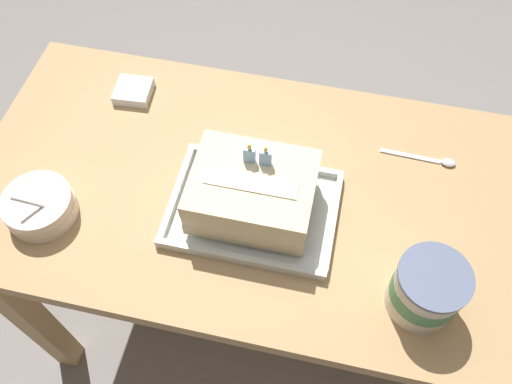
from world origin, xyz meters
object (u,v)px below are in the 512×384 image
Objects in this scene: ice_cream_tub at (426,290)px; napkin_pile at (133,91)px; birthday_cake at (253,192)px; bowl_stack at (40,207)px; serving_spoon_near_tray at (435,160)px; foil_tray at (253,209)px.

ice_cream_tub is 1.45× the size of napkin_pile.
bowl_stack is (-0.41, -0.10, -0.04)m from birthday_cake.
serving_spoon_near_tray is (0.35, 0.20, -0.07)m from birthday_cake.
napkin_pile is (-0.69, 0.04, 0.01)m from serving_spoon_near_tray.
ice_cream_tub is at bearing -2.09° from bowl_stack.
foil_tray is at bearing -90.00° from birthday_cake.
napkin_pile is (0.07, 0.34, -0.02)m from bowl_stack.
bowl_stack is at bearing -166.80° from foil_tray.
birthday_cake is at bearing -35.97° from napkin_pile.
napkin_pile is (-0.34, 0.25, 0.00)m from foil_tray.
bowl_stack is 1.61× the size of napkin_pile.
foil_tray and napkin_pile have the same top height.
napkin_pile reaches higher than serving_spoon_near_tray.
foil_tray is 2.06× the size of serving_spoon_near_tray.
foil_tray is at bearing 159.74° from ice_cream_tub.
bowl_stack is at bearing 177.91° from ice_cream_tub.
birthday_cake is at bearing 159.73° from ice_cream_tub.
birthday_cake is 0.41m from serving_spoon_near_tray.
birthday_cake is at bearing 90.00° from foil_tray.
ice_cream_tub is at bearing -28.77° from napkin_pile.
serving_spoon_near_tray is at bearing 87.02° from ice_cream_tub.
foil_tray is 2.38× the size of bowl_stack.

